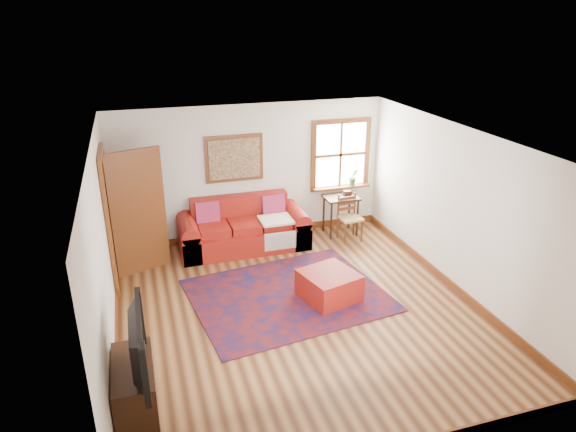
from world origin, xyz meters
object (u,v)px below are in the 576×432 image
object	(u,v)px
red_ottoman	(329,286)
side_table	(341,203)
media_cabinet	(135,385)
ladder_back_chair	(349,216)
red_leather_sofa	(244,231)

from	to	relation	value
red_ottoman	side_table	distance (m)	2.46
side_table	media_cabinet	bearing A→B (deg)	-137.05
ladder_back_chair	side_table	bearing A→B (deg)	103.20
ladder_back_chair	red_leather_sofa	bearing A→B (deg)	173.08
red_ottoman	ladder_back_chair	size ratio (longest dim) A/B	0.86
ladder_back_chair	media_cabinet	bearing A→B (deg)	-139.60
red_leather_sofa	media_cabinet	size ratio (longest dim) A/B	2.38
side_table	ladder_back_chair	xyz separation A→B (m)	(0.06, -0.26, -0.17)
ladder_back_chair	media_cabinet	xyz separation A→B (m)	(-3.96, -3.37, -0.20)
red_leather_sofa	side_table	world-z (taller)	red_leather_sofa
media_cabinet	red_leather_sofa	bearing A→B (deg)	60.93
red_ottoman	red_leather_sofa	bearing A→B (deg)	95.53
media_cabinet	red_ottoman	bearing A→B (deg)	27.36
red_leather_sofa	side_table	size ratio (longest dim) A/B	3.02
red_leather_sofa	media_cabinet	bearing A→B (deg)	-119.07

